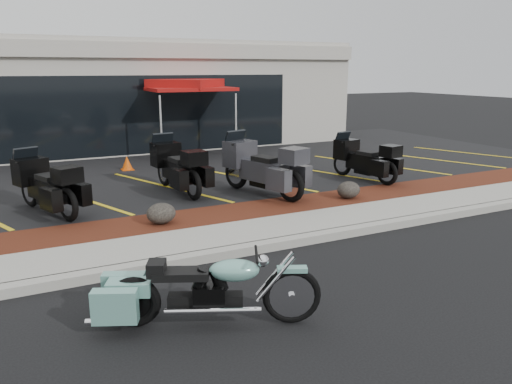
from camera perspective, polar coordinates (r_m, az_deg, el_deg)
ground at (r=7.70m, az=2.05°, el=-9.13°), size 90.00×90.00×0.00m
curb at (r=8.42m, az=-0.87°, el=-6.51°), size 24.00×0.25×0.15m
sidewalk at (r=9.02m, az=-2.79°, el=-5.11°), size 24.00×1.20×0.15m
mulch_bed at (r=10.08m, az=-5.52°, el=-3.07°), size 24.00×1.20×0.16m
upper_lot at (r=15.11m, az=-12.86°, el=2.35°), size 26.00×9.60×0.15m
dealership_building at (r=21.00m, az=-17.30°, el=10.56°), size 18.00×8.16×4.00m
boulder_mid at (r=9.59m, az=-10.79°, el=-2.42°), size 0.56×0.46×0.39m
boulder_right at (r=11.46m, az=10.53°, el=0.25°), size 0.54×0.45×0.38m
hero_cruiser at (r=6.09m, az=4.11°, el=-10.84°), size 2.71×1.70×0.94m
touring_black_front at (r=11.55m, az=-24.56°, el=1.54°), size 1.60×2.35×1.28m
touring_black_mid at (r=12.61m, az=-10.48°, el=3.66°), size 1.12×2.37×1.33m
touring_grey at (r=12.12m, az=-2.31°, el=3.71°), size 1.66×2.64×1.43m
touring_black_rear at (r=13.86m, az=9.89°, el=4.34°), size 1.19×2.20×1.21m
traffic_cone at (r=14.97m, az=-14.52°, el=3.23°), size 0.43×0.43×0.40m
popup_canopy at (r=17.27m, az=-8.02°, el=11.89°), size 3.47×3.47×2.53m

